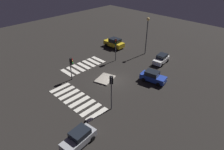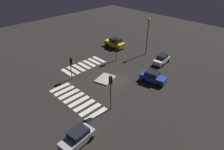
% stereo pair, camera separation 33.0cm
% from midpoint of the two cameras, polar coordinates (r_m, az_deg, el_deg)
% --- Properties ---
extents(ground_plane, '(80.00, 80.00, 0.00)m').
position_cam_midpoint_polar(ground_plane, '(30.41, 0.31, -1.62)').
color(ground_plane, black).
extents(traffic_island, '(3.53, 3.02, 0.18)m').
position_cam_midpoint_polar(traffic_island, '(30.66, -1.69, -1.13)').
color(traffic_island, gray).
rests_on(traffic_island, ground).
extents(car_blue, '(2.34, 4.07, 1.69)m').
position_cam_midpoint_polar(car_blue, '(30.40, 12.05, -0.55)').
color(car_blue, '#1E389E').
rests_on(car_blue, ground).
extents(car_silver, '(3.90, 2.07, 1.64)m').
position_cam_midpoint_polar(car_silver, '(20.97, -9.47, -17.40)').
color(car_silver, '#9EA0A5').
rests_on(car_silver, ground).
extents(car_white, '(3.82, 2.04, 1.61)m').
position_cam_midpoint_polar(car_white, '(36.23, 14.45, 4.42)').
color(car_white, silver).
rests_on(car_white, ground).
extents(car_yellow, '(2.20, 4.50, 1.93)m').
position_cam_midpoint_polar(car_yellow, '(41.83, 1.10, 9.26)').
color(car_yellow, gold).
rests_on(car_yellow, ground).
extents(traffic_light_east, '(0.54, 0.53, 3.62)m').
position_cam_midpoint_polar(traffic_light_east, '(30.01, -11.37, 3.30)').
color(traffic_light_east, '#47474C').
rests_on(traffic_light_east, ground).
extents(traffic_light_north, '(0.54, 0.54, 4.65)m').
position_cam_midpoint_polar(traffic_light_north, '(23.08, 0.01, -2.84)').
color(traffic_light_north, '#47474C').
rests_on(traffic_light_north, ground).
extents(traffic_light_south, '(0.53, 0.54, 4.22)m').
position_cam_midpoint_polar(traffic_light_south, '(34.98, 1.48, 8.79)').
color(traffic_light_south, '#47474C').
rests_on(traffic_light_south, ground).
extents(street_lamp, '(0.56, 0.56, 7.08)m').
position_cam_midpoint_polar(street_lamp, '(37.94, 10.60, 12.76)').
color(street_lamp, '#47474C').
rests_on(street_lamp, ground).
extents(crosswalk_near, '(7.60, 3.20, 0.02)m').
position_cam_midpoint_polar(crosswalk_near, '(34.97, -7.78, 2.73)').
color(crosswalk_near, silver).
rests_on(crosswalk_near, ground).
extents(crosswalk_side, '(3.20, 8.75, 0.02)m').
position_cam_midpoint_polar(crosswalk_side, '(26.92, -9.88, -6.98)').
color(crosswalk_side, silver).
rests_on(crosswalk_side, ground).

